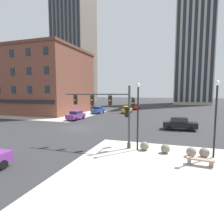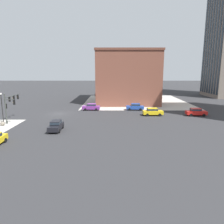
{
  "view_description": "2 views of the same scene",
  "coord_description": "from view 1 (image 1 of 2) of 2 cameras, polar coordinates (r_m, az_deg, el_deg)",
  "views": [
    {
      "loc": [
        12.96,
        -23.68,
        5.1
      ],
      "look_at": [
        4.32,
        2.47,
        2.21
      ],
      "focal_mm": 30.09,
      "sensor_mm": 36.0,
      "label": 1
    },
    {
      "loc": [
        47.34,
        12.58,
        9.86
      ],
      "look_at": [
        7.21,
        12.52,
        1.85
      ],
      "focal_mm": 33.45,
      "sensor_mm": 36.0,
      "label": 2
    }
  ],
  "objects": [
    {
      "name": "ground_plane",
      "position": [
        27.47,
        -10.27,
        -4.8
      ],
      "size": [
        320.0,
        320.0,
        0.0
      ],
      "primitive_type": "plane",
      "color": "#2D2D30"
    },
    {
      "name": "car_cross_westbound",
      "position": [
        45.71,
        -4.28,
        0.73
      ],
      "size": [
        2.04,
        4.48,
        1.68
      ],
      "color": "#23479E",
      "rests_on": "ground"
    },
    {
      "name": "sidewalk_far_corner",
      "position": [
        54.96,
        -18.68,
        0.35
      ],
      "size": [
        32.0,
        32.0,
        0.02
      ],
      "primitive_type": "cube",
      "color": "#B7B2A8",
      "rests_on": "ground"
    },
    {
      "name": "bench_near_signal",
      "position": [
        14.88,
        25.22,
        -13.31
      ],
      "size": [
        1.84,
        0.64,
        0.49
      ],
      "color": "#9E7F66",
      "rests_on": "ground"
    },
    {
      "name": "street_lamp_corner_near",
      "position": [
        16.5,
        7.88,
        0.92
      ],
      "size": [
        0.36,
        0.36,
        5.9
      ],
      "color": "black",
      "rests_on": "ground"
    },
    {
      "name": "car_main_southbound_near",
      "position": [
        55.99,
        7.1,
        1.67
      ],
      "size": [
        2.01,
        4.46,
        1.68
      ],
      "color": "red",
      "rests_on": "ground"
    },
    {
      "name": "car_parked_curb",
      "position": [
        27.22,
        19.83,
        -3.2
      ],
      "size": [
        4.43,
        1.95,
        1.68
      ],
      "color": "black",
      "rests_on": "ground"
    },
    {
      "name": "storefront_block_near_corner",
      "position": [
        52.26,
        -20.62,
        8.64
      ],
      "size": [
        21.74,
        18.57,
        15.69
      ],
      "color": "brown",
      "rests_on": "ground"
    },
    {
      "name": "bollard_sphere_curb_a",
      "position": [
        17.11,
        9.86,
        -10.11
      ],
      "size": [
        0.76,
        0.76,
        0.76
      ],
      "primitive_type": "sphere",
      "color": "gray",
      "rests_on": "ground"
    },
    {
      "name": "residential_tower_skyline_right",
      "position": [
        93.31,
        23.66,
        22.08
      ],
      "size": [
        15.05,
        15.52,
        63.39
      ],
      "color": "#B2A899",
      "rests_on": "ground"
    },
    {
      "name": "residential_tower_skyline_left",
      "position": [
        98.28,
        -11.31,
        22.88
      ],
      "size": [
        15.76,
        18.25,
        67.63
      ],
      "color": "#70665B",
      "rests_on": "ground"
    },
    {
      "name": "street_lamp_mid_sidewalk",
      "position": [
        16.44,
        29.05,
        0.38
      ],
      "size": [
        0.36,
        0.36,
        6.0
      ],
      "color": "black",
      "rests_on": "ground"
    },
    {
      "name": "bollard_sphere_curb_c",
      "position": [
        16.51,
        22.92,
        -11.1
      ],
      "size": [
        0.76,
        0.76,
        0.76
      ],
      "primitive_type": "sphere",
      "color": "gray",
      "rests_on": "ground"
    },
    {
      "name": "car_main_southbound_far",
      "position": [
        35.73,
        -10.92,
        -0.84
      ],
      "size": [
        1.99,
        4.45,
        1.68
      ],
      "color": "#7A3389",
      "rests_on": "ground"
    },
    {
      "name": "car_main_mid",
      "position": [
        46.75,
        4.54,
        0.84
      ],
      "size": [
        1.95,
        4.43,
        1.68
      ],
      "color": "gold",
      "rests_on": "ground"
    },
    {
      "name": "bollard_sphere_curb_d",
      "position": [
        16.73,
        26.23,
        -11.02
      ],
      "size": [
        0.76,
        0.76,
        0.76
      ],
      "primitive_type": "sphere",
      "color": "gray",
      "rests_on": "ground"
    },
    {
      "name": "traffic_signal_main",
      "position": [
        17.45,
        0.5,
        1.15
      ],
      "size": [
        6.64,
        2.09,
        5.7
      ],
      "color": "#383D38",
      "rests_on": "ground"
    },
    {
      "name": "bollard_sphere_curb_b",
      "position": [
        16.7,
        15.91,
        -10.66
      ],
      "size": [
        0.76,
        0.76,
        0.76
      ],
      "primitive_type": "sphere",
      "color": "gray",
      "rests_on": "ground"
    }
  ]
}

